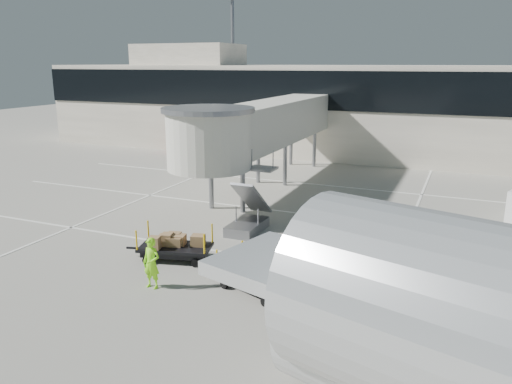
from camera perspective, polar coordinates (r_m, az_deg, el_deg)
ground at (r=20.40m, az=-3.19°, el=-9.27°), size 140.00×140.00×0.00m
lane_markings at (r=28.75m, az=3.84°, el=-2.09°), size 40.00×30.00×0.02m
terminal at (r=47.62m, az=12.64°, el=9.25°), size 64.00×12.11×15.20m
jet_bridge at (r=31.72m, az=0.06°, el=7.41°), size 5.70×20.40×6.03m
baggage_tug at (r=22.32m, az=13.44°, el=-6.05°), size 2.33×1.64×1.45m
suitcase_cart at (r=22.37m, az=11.30°, el=-5.89°), size 3.83×2.34×1.47m
box_cart_near at (r=18.63m, az=0.35°, el=-9.71°), size 3.72×2.45×1.44m
box_cart_far at (r=21.79m, az=-9.13°, el=-6.24°), size 3.83×2.22×1.47m
ground_worker at (r=19.20m, az=-11.85°, el=-7.97°), size 0.74×0.50×1.96m
belt_loader at (r=46.94m, az=-7.55°, el=5.23°), size 3.98×1.74×1.89m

